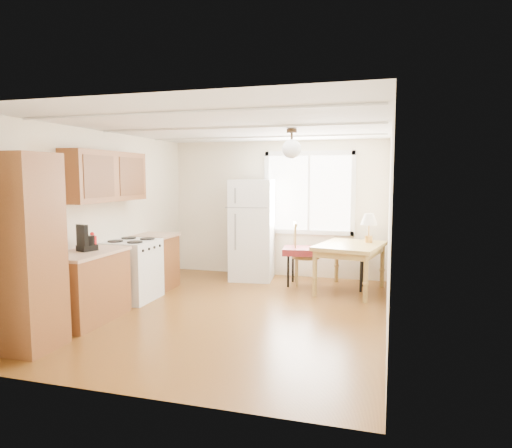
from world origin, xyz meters
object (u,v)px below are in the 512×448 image
at_px(bench, 326,252).
at_px(dining_table, 350,250).
at_px(chair, 300,249).
at_px(refrigerator, 252,230).

relative_size(bench, dining_table, 1.05).
relative_size(dining_table, chair, 1.32).
xyz_separation_m(refrigerator, bench, (1.35, -0.24, -0.31)).
bearing_deg(dining_table, bench, 164.80).
height_order(bench, dining_table, dining_table).
xyz_separation_m(refrigerator, dining_table, (1.77, -0.45, -0.22)).
xyz_separation_m(bench, chair, (-0.44, 0.06, 0.03)).
height_order(bench, chair, chair).
distance_m(refrigerator, dining_table, 1.84).
height_order(refrigerator, chair, refrigerator).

